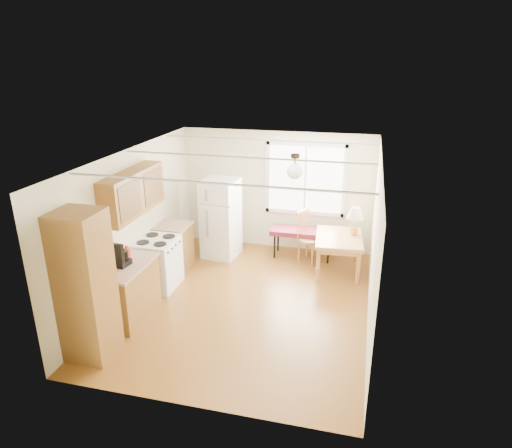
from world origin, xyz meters
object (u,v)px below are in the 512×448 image
(chair, at_px, (306,232))
(bench, at_px, (303,233))
(refrigerator, at_px, (221,218))
(dining_table, at_px, (339,242))

(chair, bearing_deg, bench, 145.43)
(refrigerator, bearing_deg, bench, 17.95)
(dining_table, height_order, chair, chair)
(bench, distance_m, chair, 0.17)
(dining_table, bearing_deg, refrigerator, 171.11)
(dining_table, distance_m, chair, 0.76)
(bench, relative_size, chair, 1.24)
(bench, bearing_deg, chair, -58.40)
(bench, xyz_separation_m, chair, (0.08, -0.13, 0.07))
(refrigerator, height_order, chair, refrigerator)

